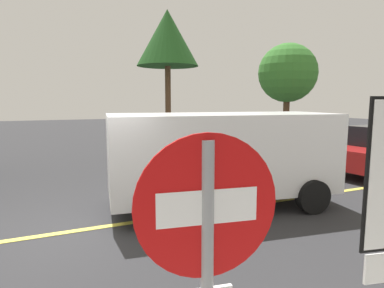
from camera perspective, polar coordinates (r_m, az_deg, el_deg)
name	(u,v)px	position (r m, az deg, el deg)	size (l,w,h in m)	color
ground_plane	(83,230)	(6.90, -18.53, -14.05)	(80.00, 80.00, 0.00)	#2D2D30
lane_marking_centre	(219,210)	(7.70, 4.75, -11.32)	(28.00, 0.16, 0.01)	#E0D14C
stop_sign	(207,273)	(1.84, 2.61, -21.56)	(0.75, 0.14, 2.34)	gray
white_van	(222,154)	(7.66, 5.19, -1.69)	(5.42, 2.82, 2.20)	white
car_red_mid_road	(380,150)	(12.81, 29.92, -0.98)	(4.17, 2.38, 1.64)	red
tree_centre_verge	(167,39)	(13.03, -4.30, 17.77)	(2.36, 2.36, 5.90)	#513823
tree_right_verge	(288,74)	(17.80, 16.33, 11.71)	(2.98, 2.98, 5.40)	#513823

